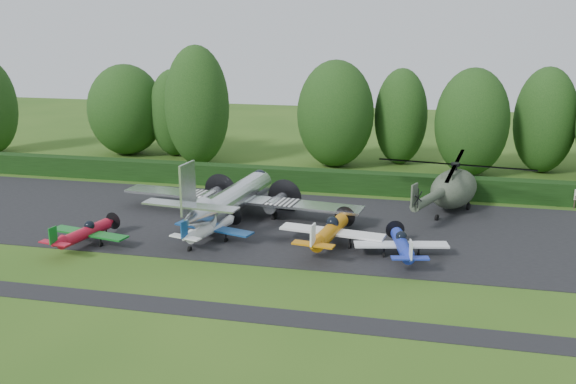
% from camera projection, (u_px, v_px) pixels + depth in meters
% --- Properties ---
extents(ground, '(160.00, 160.00, 0.00)m').
position_uv_depth(ground, '(215.00, 268.00, 42.26)').
color(ground, '#2B5317').
rests_on(ground, ground).
extents(apron, '(70.00, 18.00, 0.01)m').
position_uv_depth(apron, '(256.00, 223.00, 51.67)').
color(apron, black).
rests_on(apron, ground).
extents(taxiway_verge, '(70.00, 2.00, 0.00)m').
position_uv_depth(taxiway_verge, '(181.00, 307.00, 36.61)').
color(taxiway_verge, black).
rests_on(taxiway_verge, ground).
extents(hedgerow, '(90.00, 1.60, 2.00)m').
position_uv_depth(hedgerow, '(286.00, 188.00, 62.02)').
color(hedgerow, black).
rests_on(hedgerow, ground).
extents(transport_plane, '(20.69, 15.86, 6.63)m').
position_uv_depth(transport_plane, '(234.00, 199.00, 51.70)').
color(transport_plane, silver).
rests_on(transport_plane, ground).
extents(light_plane_red, '(6.26, 6.58, 2.41)m').
position_uv_depth(light_plane_red, '(85.00, 233.00, 46.15)').
color(light_plane_red, '#B51026').
rests_on(light_plane_red, ground).
extents(light_plane_white, '(6.36, 6.69, 2.44)m').
position_uv_depth(light_plane_white, '(210.00, 228.00, 47.19)').
color(light_plane_white, white).
rests_on(light_plane_white, ground).
extents(light_plane_orange, '(7.65, 8.05, 2.94)m').
position_uv_depth(light_plane_orange, '(330.00, 231.00, 45.76)').
color(light_plane_orange, '#CB780B').
rests_on(light_plane_orange, ground).
extents(light_plane_blue, '(6.45, 6.78, 2.48)m').
position_uv_depth(light_plane_blue, '(402.00, 245.00, 43.68)').
color(light_plane_blue, '#1C30AC').
rests_on(light_plane_blue, ground).
extents(helicopter, '(12.97, 15.19, 4.18)m').
position_uv_depth(helicopter, '(454.00, 186.00, 54.21)').
color(helicopter, '#3D4636').
rests_on(helicopter, ground).
extents(tree_0, '(7.08, 7.08, 13.19)m').
position_uv_depth(tree_0, '(197.00, 106.00, 70.35)').
color(tree_0, black).
rests_on(tree_0, ground).
extents(tree_1, '(5.84, 5.84, 10.68)m').
position_uv_depth(tree_1, '(401.00, 117.00, 71.12)').
color(tree_1, black).
rests_on(tree_1, ground).
extents(tree_3, '(8.96, 8.96, 10.74)m').
position_uv_depth(tree_3, '(126.00, 110.00, 76.15)').
color(tree_3, black).
rests_on(tree_3, ground).
extents(tree_4, '(8.38, 8.38, 11.66)m').
position_uv_depth(tree_4, '(335.00, 114.00, 69.80)').
color(tree_4, black).
rests_on(tree_4, ground).
extents(tree_5, '(5.80, 5.80, 10.24)m').
position_uv_depth(tree_5, '(174.00, 113.00, 75.48)').
color(tree_5, black).
rests_on(tree_5, ground).
extents(tree_6, '(6.43, 6.43, 11.15)m').
position_uv_depth(tree_6, '(545.00, 120.00, 67.12)').
color(tree_6, black).
rests_on(tree_6, ground).
extents(tree_8, '(7.54, 7.54, 11.15)m').
position_uv_depth(tree_8, '(472.00, 122.00, 65.82)').
color(tree_8, black).
rests_on(tree_8, ground).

